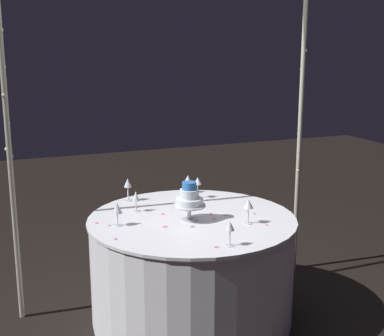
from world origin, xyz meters
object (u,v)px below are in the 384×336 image
at_px(wine_glass_0, 128,184).
at_px(decorative_arch, 169,92).
at_px(tiered_cake, 189,199).
at_px(wine_glass_5, 230,228).
at_px(wine_glass_1, 188,180).
at_px(wine_glass_4, 248,205).
at_px(wine_glass_3, 136,197).
at_px(main_table, 192,268).
at_px(wine_glass_2, 117,209).
at_px(wine_glass_6, 198,182).

bearing_deg(wine_glass_0, decorative_arch, -20.35).
bearing_deg(tiered_cake, decorative_arch, 85.69).
bearing_deg(wine_glass_5, tiered_cake, 95.30).
distance_m(tiered_cake, wine_glass_5, 0.52).
bearing_deg(tiered_cake, wine_glass_1, 69.40).
height_order(tiered_cake, wine_glass_0, tiered_cake).
bearing_deg(wine_glass_4, wine_glass_5, -132.26).
relative_size(wine_glass_1, wine_glass_3, 0.97).
height_order(wine_glass_1, wine_glass_5, wine_glass_5).
bearing_deg(main_table, wine_glass_0, 118.32).
bearing_deg(wine_glass_1, wine_glass_3, -148.48).
xyz_separation_m(decorative_arch, wine_glass_5, (0.01, -1.01, -0.70)).
distance_m(wine_glass_2, wine_glass_6, 0.83).
height_order(wine_glass_5, wine_glass_6, wine_glass_6).
distance_m(decorative_arch, wine_glass_1, 0.75).
distance_m(main_table, wine_glass_2, 0.70).
xyz_separation_m(wine_glass_2, wine_glass_4, (0.81, -0.28, 0.01)).
relative_size(wine_glass_0, wine_glass_3, 1.17).
height_order(tiered_cake, wine_glass_4, tiered_cake).
relative_size(decorative_arch, wine_glass_2, 15.14).
bearing_deg(wine_glass_6, wine_glass_0, 166.32).
height_order(main_table, wine_glass_6, wine_glass_6).
xyz_separation_m(tiered_cake, wine_glass_3, (-0.28, 0.32, -0.05)).
height_order(wine_glass_3, wine_glass_4, wine_glass_4).
bearing_deg(wine_glass_2, tiered_cake, -8.65).
xyz_separation_m(wine_glass_2, wine_glass_5, (0.52, -0.59, -0.00)).
relative_size(decorative_arch, main_table, 1.66).
distance_m(decorative_arch, wine_glass_0, 0.75).
bearing_deg(wine_glass_0, main_table, -61.68).
bearing_deg(tiered_cake, wine_glass_2, 171.35).
relative_size(wine_glass_3, wine_glass_4, 0.88).
distance_m(wine_glass_3, wine_glass_4, 0.81).
distance_m(wine_glass_0, wine_glass_6, 0.53).
bearing_deg(decorative_arch, wine_glass_1, 35.87).
xyz_separation_m(tiered_cake, wine_glass_2, (-0.47, 0.07, -0.04)).
xyz_separation_m(wine_glass_0, wine_glass_1, (0.50, 0.04, -0.02)).
bearing_deg(wine_glass_4, decorative_arch, 113.18).
distance_m(main_table, wine_glass_4, 0.63).
bearing_deg(wine_glass_3, wine_glass_5, -68.76).
height_order(main_table, wine_glass_2, wine_glass_2).
relative_size(wine_glass_1, wine_glass_4, 0.86).
relative_size(wine_glass_2, wine_glass_3, 1.05).
relative_size(main_table, wine_glass_5, 9.40).
bearing_deg(main_table, tiered_cake, -129.68).
bearing_deg(wine_glass_5, wine_glass_1, 80.64).
relative_size(wine_glass_3, wine_glass_6, 0.90).
xyz_separation_m(wine_glass_1, wine_glass_2, (-0.71, -0.56, 0.01)).
distance_m(wine_glass_1, wine_glass_5, 1.17).
height_order(wine_glass_0, wine_glass_1, wine_glass_0).
bearing_deg(wine_glass_2, main_table, -2.96).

